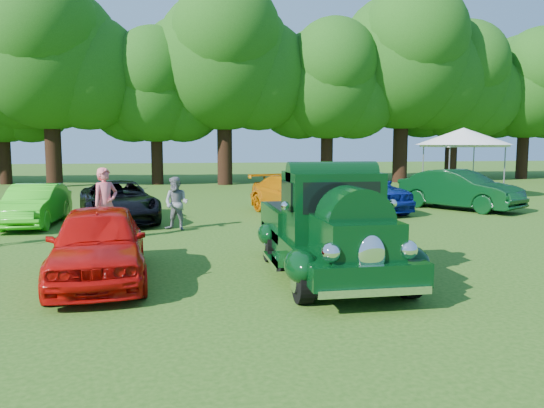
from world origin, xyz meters
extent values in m
plane|color=#234D12|center=(0.00, 0.00, 0.00)|extent=(120.00, 120.00, 0.00)
cylinder|color=black|center=(0.70, -2.29, 0.40)|extent=(0.24, 0.81, 0.81)
cylinder|color=black|center=(2.51, -2.29, 0.40)|extent=(0.24, 0.81, 0.81)
cylinder|color=black|center=(0.70, 0.82, 0.40)|extent=(0.24, 0.81, 0.81)
cylinder|color=black|center=(2.51, 0.82, 0.40)|extent=(0.24, 0.81, 0.81)
cube|color=black|center=(1.60, -0.65, 0.57)|extent=(1.88, 4.91, 0.37)
cube|color=black|center=(1.60, -2.12, 1.00)|extent=(1.20, 1.58, 0.68)
cube|color=black|center=(1.60, -0.79, 1.37)|extent=(1.70, 1.25, 1.31)
cube|color=black|center=(1.60, -1.39, 1.60)|extent=(1.42, 0.07, 0.57)
cube|color=black|center=(1.60, 0.84, 0.87)|extent=(1.88, 2.24, 0.63)
cube|color=black|center=(1.60, 0.84, 1.18)|extent=(1.61, 1.96, 0.05)
ellipsoid|color=black|center=(0.67, -2.29, 0.61)|extent=(0.54, 0.94, 0.54)
ellipsoid|color=black|center=(2.54, -2.29, 0.61)|extent=(0.54, 0.94, 0.54)
ellipsoid|color=black|center=(0.63, 0.82, 0.60)|extent=(0.41, 0.79, 0.46)
ellipsoid|color=black|center=(2.58, 0.82, 0.60)|extent=(0.41, 0.79, 0.46)
ellipsoid|color=white|center=(1.60, -2.94, 0.87)|extent=(0.44, 0.14, 0.65)
sphere|color=white|center=(0.99, -2.86, 0.94)|extent=(0.31, 0.31, 0.31)
sphere|color=white|center=(2.22, -2.86, 0.94)|extent=(0.31, 0.31, 0.31)
cube|color=white|center=(1.60, -3.10, 0.37)|extent=(1.77, 0.12, 0.12)
cube|color=white|center=(1.60, 1.97, 0.44)|extent=(1.77, 0.12, 0.12)
imported|color=#B60B07|center=(-2.73, -0.28, 0.71)|extent=(2.05, 4.30, 1.42)
imported|color=green|center=(-5.70, 7.04, 0.65)|extent=(1.50, 3.96, 1.29)
imported|color=black|center=(-3.23, 7.46, 0.67)|extent=(3.19, 5.18, 1.34)
imported|color=#C26A06|center=(2.89, 8.03, 0.71)|extent=(3.30, 5.23, 1.41)
imported|color=navy|center=(5.51, 8.77, 0.86)|extent=(2.91, 5.31, 1.71)
imported|color=black|center=(9.49, 8.56, 0.77)|extent=(3.86, 4.83, 1.54)
imported|color=#E9606B|center=(-3.17, 4.09, 0.97)|extent=(0.84, 0.80, 1.93)
imported|color=slate|center=(-1.33, 5.45, 0.79)|extent=(0.96, 0.89, 1.58)
cube|color=white|center=(12.04, 12.92, 2.45)|extent=(3.05, 3.05, 0.12)
cone|color=white|center=(12.04, 12.92, 2.90)|extent=(4.48, 4.48, 0.80)
cylinder|color=slate|center=(10.67, 11.60, 1.20)|extent=(0.06, 0.06, 2.40)
cylinder|color=slate|center=(10.72, 14.29, 1.20)|extent=(0.06, 0.06, 2.40)
cylinder|color=slate|center=(13.36, 11.54, 1.20)|extent=(0.06, 0.06, 2.40)
cylinder|color=slate|center=(13.41, 14.24, 1.20)|extent=(0.06, 0.06, 2.40)
cylinder|color=black|center=(-12.01, 25.32, 1.79)|extent=(0.72, 0.72, 3.58)
sphere|color=#18420E|center=(-12.01, 25.32, 5.87)|extent=(6.55, 6.55, 6.55)
cylinder|color=black|center=(-8.53, 22.67, 2.30)|extent=(0.92, 0.92, 4.60)
sphere|color=#18420E|center=(-8.53, 22.67, 7.55)|extent=(8.42, 8.42, 8.42)
cylinder|color=black|center=(-2.59, 23.45, 1.81)|extent=(0.72, 0.72, 3.62)
sphere|color=#18420E|center=(-2.59, 23.45, 5.93)|extent=(6.61, 6.61, 6.61)
cylinder|color=black|center=(1.56, 22.61, 2.31)|extent=(0.92, 0.92, 4.62)
sphere|color=#18420E|center=(1.56, 22.61, 7.57)|extent=(8.44, 8.44, 8.44)
cylinder|color=black|center=(8.12, 22.66, 1.95)|extent=(0.78, 0.78, 3.89)
sphere|color=#18420E|center=(8.12, 22.66, 6.39)|extent=(7.12, 7.12, 7.12)
cylinder|color=black|center=(13.18, 22.80, 2.39)|extent=(0.95, 0.95, 4.77)
sphere|color=#18420E|center=(13.18, 22.80, 7.82)|extent=(8.72, 8.72, 8.72)
cylinder|color=black|center=(17.42, 23.91, 2.03)|extent=(0.81, 0.81, 4.07)
sphere|color=#18420E|center=(17.42, 23.91, 6.67)|extent=(7.43, 7.43, 7.43)
cylinder|color=black|center=(23.16, 24.25, 2.01)|extent=(0.80, 0.80, 4.01)
sphere|color=#18420E|center=(23.16, 24.25, 6.58)|extent=(7.33, 7.33, 7.33)
camera|label=1|loc=(-1.22, -10.39, 2.57)|focal=35.00mm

